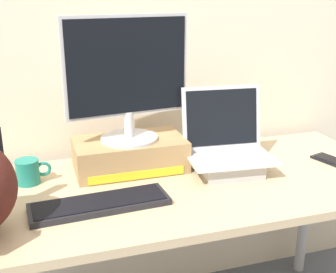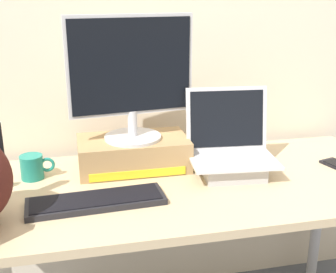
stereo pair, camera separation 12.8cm
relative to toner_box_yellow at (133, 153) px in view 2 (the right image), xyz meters
name	(u,v)px [view 2 (the right image)]	position (x,y,z in m)	size (l,w,h in m)	color
back_wall	(144,16)	(0.10, 0.28, 0.50)	(7.00, 0.10, 2.60)	beige
desk	(168,202)	(0.10, -0.18, -0.13)	(1.76, 0.72, 0.74)	tan
toner_box_yellow	(133,153)	(0.00, 0.00, 0.00)	(0.42, 0.24, 0.12)	#A88456
desktop_monitor	(131,77)	(0.00, 0.00, 0.30)	(0.47, 0.22, 0.46)	silver
open_laptop	(231,157)	(0.35, -0.13, 0.00)	(0.34, 0.28, 0.31)	#ADADB2
external_keyboard	(96,201)	(-0.16, -0.28, -0.05)	(0.45, 0.16, 0.02)	black
coffee_mug	(33,167)	(-0.38, -0.02, -0.01)	(0.13, 0.08, 0.09)	#1E7F70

